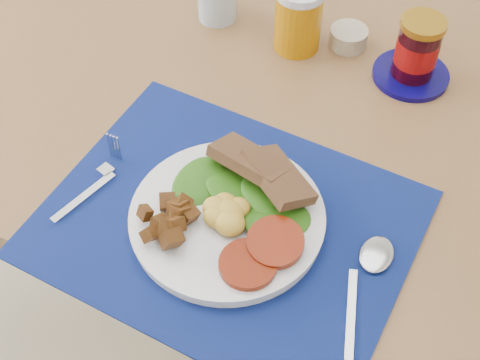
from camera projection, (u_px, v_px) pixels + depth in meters
The scene contains 9 objects.
ground at pixel (172, 344), 1.63m from camera, with size 4.00×4.00×0.00m, color gray.
table at pixel (199, 93), 1.23m from camera, with size 1.40×0.90×0.75m.
placemat at pixel (227, 223), 0.94m from camera, with size 0.50×0.39×0.00m, color black.
breakfast_plate at pixel (222, 215), 0.92m from camera, with size 0.27×0.27×0.06m.
fork at pixel (98, 179), 0.98m from camera, with size 0.04×0.16×0.00m.
spoon at pixel (369, 272), 0.88m from camera, with size 0.05×0.19×0.01m.
juice_glass at pixel (298, 20), 1.14m from camera, with size 0.08×0.08×0.11m, color #B56D04.
ramekin at pixel (348, 38), 1.17m from camera, with size 0.07×0.07×0.03m, color tan.
jam_on_saucer at pixel (416, 53), 1.09m from camera, with size 0.13×0.13×0.12m.
Camera 1 is at (0.47, -0.57, 1.52)m, focal length 50.00 mm.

